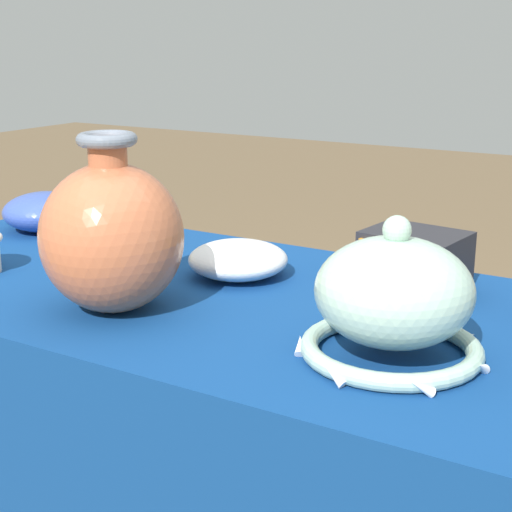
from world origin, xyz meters
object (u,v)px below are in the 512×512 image
object	(u,v)px
bowl_shallow_porcelain	(238,259)
vase_tall_bulbous	(112,236)
vase_dome_bell	(393,302)
bowl_shallow_cobalt	(45,211)
mosaic_tile_box	(414,260)
jar_round_ochre	(119,224)

from	to	relation	value
bowl_shallow_porcelain	vase_tall_bulbous	bearing A→B (deg)	-106.80
vase_dome_bell	vase_tall_bulbous	bearing A→B (deg)	-174.17
vase_tall_bulbous	bowl_shallow_cobalt	distance (m)	0.51
vase_tall_bulbous	mosaic_tile_box	world-z (taller)	vase_tall_bulbous
jar_round_ochre	bowl_shallow_cobalt	world-z (taller)	jar_round_ochre
bowl_shallow_porcelain	bowl_shallow_cobalt	size ratio (longest dim) A/B	0.97
mosaic_tile_box	jar_round_ochre	distance (m)	0.53
jar_round_ochre	vase_tall_bulbous	bearing A→B (deg)	-50.80
jar_round_ochre	bowl_shallow_porcelain	bearing A→B (deg)	-5.42
vase_dome_bell	bowl_shallow_porcelain	xyz separation A→B (m)	(-0.33, 0.18, -0.04)
vase_dome_bell	bowl_shallow_cobalt	distance (m)	0.85
vase_tall_bulbous	bowl_shallow_cobalt	bearing A→B (deg)	145.94
vase_dome_bell	mosaic_tile_box	xyz separation A→B (m)	(-0.07, 0.26, -0.03)
mosaic_tile_box	bowl_shallow_cobalt	distance (m)	0.74
vase_tall_bulbous	vase_dome_bell	distance (m)	0.40
vase_tall_bulbous	jar_round_ochre	xyz separation A→B (m)	(-0.20, 0.24, -0.06)
vase_tall_bulbous	jar_round_ochre	bearing A→B (deg)	129.20
mosaic_tile_box	vase_dome_bell	bearing A→B (deg)	-68.41
vase_tall_bulbous	vase_dome_bell	size ratio (longest dim) A/B	1.07
vase_dome_bell	mosaic_tile_box	distance (m)	0.27
mosaic_tile_box	jar_round_ochre	bearing A→B (deg)	-166.28
vase_tall_bulbous	mosaic_tile_box	distance (m)	0.45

